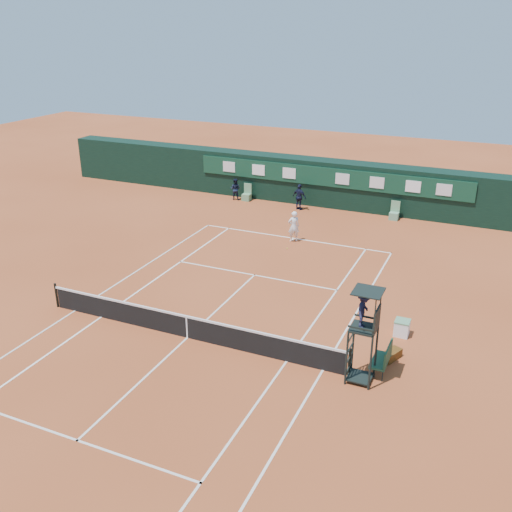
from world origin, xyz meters
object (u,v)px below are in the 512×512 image
(umpire_chair, at_px, (364,317))
(player, at_px, (294,226))
(player_bench, at_px, (384,358))
(cooler, at_px, (402,328))
(tennis_net, at_px, (187,326))

(umpire_chair, height_order, player, umpire_chair)
(player_bench, xyz_separation_m, cooler, (0.13, 2.85, -0.27))
(umpire_chair, bearing_deg, player, 120.02)
(player_bench, distance_m, player, 13.01)
(tennis_net, relative_size, cooler, 20.00)
(player, bearing_deg, player_bench, 89.72)
(tennis_net, height_order, cooler, tennis_net)
(cooler, relative_size, player, 0.37)
(tennis_net, bearing_deg, player_bench, 5.43)
(tennis_net, distance_m, player, 11.47)
(player_bench, xyz_separation_m, player, (-7.30, 10.76, 0.27))
(umpire_chair, bearing_deg, player_bench, 52.38)
(umpire_chair, relative_size, player_bench, 2.85)
(tennis_net, height_order, player_bench, same)
(player_bench, bearing_deg, umpire_chair, -127.62)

